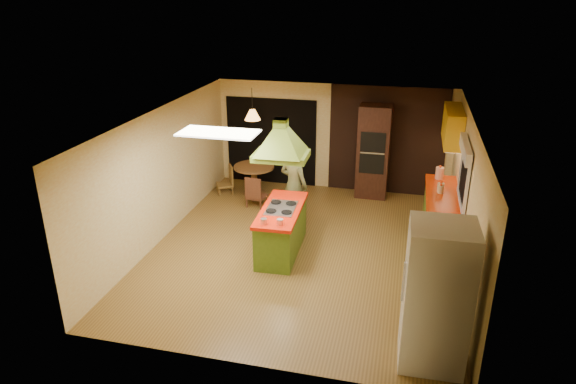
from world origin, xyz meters
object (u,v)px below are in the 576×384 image
(man, at_px, (294,185))
(refrigerator, at_px, (437,296))
(kitchen_island, at_px, (281,230))
(wall_oven, at_px, (373,151))
(canister_large, at_px, (440,173))
(dining_table, at_px, (254,174))

(man, relative_size, refrigerator, 0.87)
(man, bearing_deg, kitchen_island, 115.00)
(refrigerator, xyz_separation_m, wall_oven, (-1.25, 5.54, 0.09))
(kitchen_island, relative_size, canister_large, 7.21)
(man, distance_m, wall_oven, 2.39)
(kitchen_island, xyz_separation_m, wall_oven, (1.36, 3.13, 0.63))
(kitchen_island, height_order, wall_oven, wall_oven)
(refrigerator, bearing_deg, wall_oven, 100.82)
(man, bearing_deg, dining_table, -24.38)
(man, height_order, dining_table, man)
(canister_large, bearing_deg, dining_table, 173.28)
(dining_table, bearing_deg, wall_oven, 12.26)
(kitchen_island, distance_m, wall_oven, 3.47)
(kitchen_island, height_order, canister_large, canister_large)
(man, relative_size, wall_oven, 0.79)
(refrigerator, relative_size, canister_large, 8.06)
(kitchen_island, bearing_deg, refrigerator, -44.77)
(man, xyz_separation_m, wall_oven, (1.41, 1.92, 0.22))
(kitchen_island, bearing_deg, canister_large, 34.63)
(kitchen_island, bearing_deg, man, 90.31)
(refrigerator, height_order, wall_oven, wall_oven)
(wall_oven, distance_m, canister_large, 1.77)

